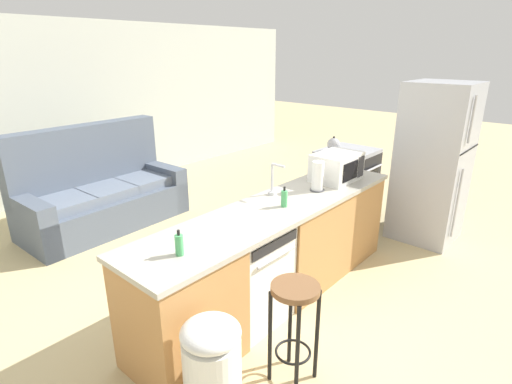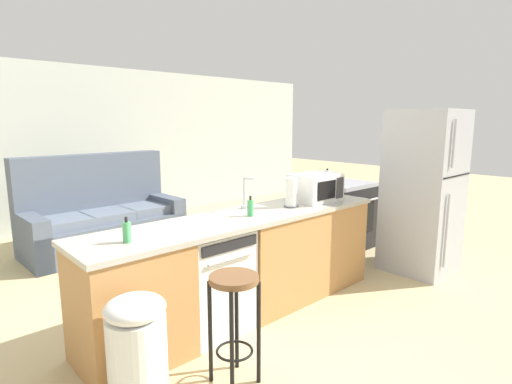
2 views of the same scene
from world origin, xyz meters
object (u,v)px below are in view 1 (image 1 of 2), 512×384
object	(u,v)px
refrigerator	(433,163)
couch	(100,195)
microwave	(337,167)
trash_bin	(212,374)
dish_soap_bottle	(179,245)
soap_bottle	(284,198)
paper_towel_roll	(318,177)
kettle	(334,144)
dishwasher	(247,273)
bar_stool	(294,313)
stove_range	(346,182)

from	to	relation	value
refrigerator	couch	bearing A→B (deg)	126.05
microwave	trash_bin	xyz separation A→B (m)	(-2.25, -0.56, -0.66)
refrigerator	dish_soap_bottle	bearing A→B (deg)	171.62
refrigerator	trash_bin	size ratio (longest dim) A/B	2.48
soap_bottle	paper_towel_roll	bearing A→B (deg)	1.68
dish_soap_bottle	kettle	distance (m)	3.22
refrigerator	kettle	bearing A→B (deg)	97.68
dish_soap_bottle	kettle	world-z (taller)	kettle
refrigerator	dishwasher	bearing A→B (deg)	168.07
soap_bottle	kettle	distance (m)	2.14
bar_stool	trash_bin	xyz separation A→B (m)	(-0.60, 0.14, -0.16)
stove_range	dishwasher	bearing A→B (deg)	-168.09
dish_soap_bottle	refrigerator	bearing A→B (deg)	-8.38
dishwasher	couch	bearing A→B (deg)	85.95
bar_stool	dishwasher	bearing A→B (deg)	66.99
dishwasher	stove_range	bearing A→B (deg)	11.91
paper_towel_roll	couch	distance (m)	2.96
soap_bottle	couch	xyz separation A→B (m)	(-0.22, 2.81, -0.58)
microwave	couch	size ratio (longest dim) A/B	0.25
dishwasher	couch	distance (m)	2.76
kettle	dishwasher	bearing A→B (deg)	-164.42
refrigerator	soap_bottle	size ratio (longest dim) A/B	10.42
refrigerator	paper_towel_roll	distance (m)	1.73
dish_soap_bottle	kettle	xyz separation A→B (m)	(3.14, 0.74, 0.01)
microwave	dishwasher	bearing A→B (deg)	179.94
trash_bin	dish_soap_bottle	bearing A→B (deg)	68.19
trash_bin	soap_bottle	bearing A→B (deg)	20.99
refrigerator	bar_stool	size ratio (longest dim) A/B	2.48
dishwasher	dish_soap_bottle	size ratio (longest dim) A/B	4.77
dishwasher	paper_towel_roll	size ratio (longest dim) A/B	2.98
dish_soap_bottle	trash_bin	xyz separation A→B (m)	(-0.20, -0.49, -0.59)
dishwasher	paper_towel_roll	distance (m)	1.13
stove_range	bar_stool	distance (m)	3.15
dish_soap_bottle	bar_stool	size ratio (longest dim) A/B	0.24
dishwasher	microwave	xyz separation A→B (m)	(1.35, -0.00, 0.62)
microwave	paper_towel_roll	distance (m)	0.40
soap_bottle	kettle	size ratio (longest dim) A/B	0.86
dish_soap_bottle	couch	xyz separation A→B (m)	(0.90, 2.82, -0.58)
kettle	dish_soap_bottle	bearing A→B (deg)	-166.69
paper_towel_roll	soap_bottle	xyz separation A→B (m)	(-0.53, -0.02, -0.07)
kettle	couch	distance (m)	3.11
refrigerator	couch	world-z (taller)	refrigerator
soap_bottle	stove_range	bearing A→B (deg)	15.39
paper_towel_roll	trash_bin	world-z (taller)	paper_towel_roll
paper_towel_roll	dish_soap_bottle	world-z (taller)	paper_towel_roll
soap_bottle	dish_soap_bottle	bearing A→B (deg)	-179.42
stove_range	dish_soap_bottle	distance (m)	3.40
refrigerator	trash_bin	distance (m)	3.54
dish_soap_bottle	couch	world-z (taller)	couch
refrigerator	dish_soap_bottle	distance (m)	3.34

